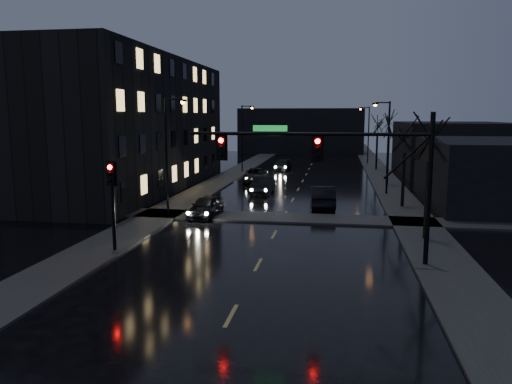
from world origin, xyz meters
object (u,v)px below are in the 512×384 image
at_px(oncoming_car_a, 206,206).
at_px(oncoming_car_b, 262,185).
at_px(oncoming_car_d, 282,165).
at_px(lead_car, 323,197).
at_px(oncoming_car_c, 256,175).

height_order(oncoming_car_a, oncoming_car_b, oncoming_car_b).
relative_size(oncoming_car_d, lead_car, 0.88).
bearing_deg(lead_car, oncoming_car_b, -51.07).
bearing_deg(oncoming_car_c, oncoming_car_a, -97.43).
bearing_deg(lead_car, oncoming_car_c, -65.45).
distance_m(oncoming_car_a, oncoming_car_b, 10.76).
relative_size(oncoming_car_a, oncoming_car_b, 0.93).
distance_m(oncoming_car_d, lead_car, 25.35).
distance_m(oncoming_car_b, oncoming_car_c, 7.59).
distance_m(oncoming_car_b, oncoming_car_d, 18.92).
height_order(oncoming_car_c, oncoming_car_d, oncoming_car_c).
height_order(oncoming_car_b, lead_car, lead_car).
relative_size(oncoming_car_c, oncoming_car_d, 1.18).
bearing_deg(lead_car, oncoming_car_d, -81.13).
bearing_deg(oncoming_car_a, oncoming_car_d, 88.49).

